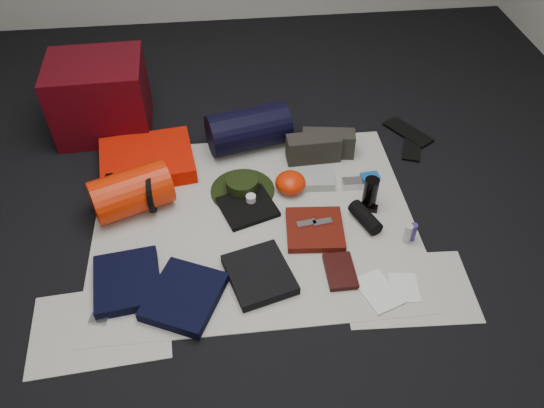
{
  "coord_description": "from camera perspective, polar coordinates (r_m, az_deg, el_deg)",
  "views": [
    {
      "loc": [
        -0.12,
        -1.85,
        1.95
      ],
      "look_at": [
        0.09,
        0.01,
        0.1
      ],
      "focal_mm": 35.0,
      "sensor_mm": 36.0,
      "label": 1
    }
  ],
  "objects": [
    {
      "name": "red_cabinet",
      "position": [
        3.31,
        -18.0,
        10.92
      ],
      "size": [
        0.55,
        0.46,
        0.44
      ],
      "primitive_type": "cube",
      "rotation": [
        0.0,
        0.0,
        0.03
      ],
      "color": "#48050C",
      "rests_on": "floor"
    },
    {
      "name": "map_printout",
      "position": [
        2.48,
        14.05,
        -8.7
      ],
      "size": [
        0.14,
        0.17,
        0.01
      ],
      "primitive_type": "cube",
      "rotation": [
        0.0,
        0.0,
        -0.13
      ],
      "color": "silver",
      "rests_on": "newspaper_mat"
    },
    {
      "name": "speaker",
      "position": [
        2.68,
        10.0,
        -1.43
      ],
      "size": [
        0.14,
        0.21,
        0.08
      ],
      "primitive_type": "cylinder",
      "rotation": [
        1.57,
        0.0,
        0.38
      ],
      "color": "black",
      "rests_on": "newspaper_mat"
    },
    {
      "name": "newspaper_mat",
      "position": [
        2.69,
        -1.92,
        -1.7
      ],
      "size": [
        1.6,
        1.3,
        0.01
      ],
      "primitive_type": "cube",
      "color": "silver",
      "rests_on": "floor"
    },
    {
      "name": "trousers_navy_b",
      "position": [
        2.38,
        -9.41,
        -9.78
      ],
      "size": [
        0.4,
        0.42,
        0.05
      ],
      "primitive_type": "cube",
      "rotation": [
        0.0,
        0.0,
        -0.44
      ],
      "color": "black",
      "rests_on": "newspaper_mat"
    },
    {
      "name": "energy_bar_b",
      "position": [
        2.62,
        5.45,
        -1.95
      ],
      "size": [
        0.1,
        0.05,
        0.01
      ],
      "primitive_type": "cube",
      "rotation": [
        0.0,
        0.0,
        0.14
      ],
      "color": "silver",
      "rests_on": "red_shirt"
    },
    {
      "name": "toiletry_clear",
      "position": [
        2.63,
        14.4,
        -3.15
      ],
      "size": [
        0.05,
        0.05,
        0.11
      ],
      "primitive_type": "cylinder",
      "rotation": [
        0.0,
        0.0,
        -0.29
      ],
      "color": "#A5A9A5",
      "rests_on": "newspaper_mat"
    },
    {
      "name": "navy_duffel",
      "position": [
        3.06,
        -2.54,
        8.07
      ],
      "size": [
        0.5,
        0.34,
        0.24
      ],
      "primitive_type": "cylinder",
      "rotation": [
        0.0,
        1.57,
        0.23
      ],
      "color": "black",
      "rests_on": "newspaper_mat"
    },
    {
      "name": "tape_roll",
      "position": [
        2.73,
        -2.28,
        0.61
      ],
      "size": [
        0.05,
        0.05,
        0.03
      ],
      "primitive_type": "cylinder",
      "color": "beige",
      "rests_on": "black_tshirt"
    },
    {
      "name": "boonie_crown",
      "position": [
        2.81,
        -3.22,
        2.1
      ],
      "size": [
        0.17,
        0.17,
        0.07
      ],
      "primitive_type": "cylinder",
      "color": "black",
      "rests_on": "boonie_brim"
    },
    {
      "name": "stuff_sack",
      "position": [
        2.75,
        -14.89,
        1.25
      ],
      "size": [
        0.44,
        0.36,
        0.23
      ],
      "primitive_type": "cylinder",
      "rotation": [
        0.0,
        1.57,
        0.38
      ],
      "color": "red",
      "rests_on": "newspaper_mat"
    },
    {
      "name": "water_bottle",
      "position": [
        2.73,
        10.52,
        1.14
      ],
      "size": [
        0.1,
        0.1,
        0.18
      ],
      "primitive_type": "cylinder",
      "rotation": [
        0.0,
        0.0,
        -0.42
      ],
      "color": "black",
      "rests_on": "newspaper_mat"
    },
    {
      "name": "paperback_book",
      "position": [
        2.47,
        7.35,
        -7.18
      ],
      "size": [
        0.13,
        0.2,
        0.03
      ],
      "primitive_type": "cube",
      "rotation": [
        0.0,
        0.0,
        0.0
      ],
      "color": "black",
      "rests_on": "newspaper_mat"
    },
    {
      "name": "hiking_boot_right",
      "position": [
        3.04,
        6.07,
        6.51
      ],
      "size": [
        0.31,
        0.15,
        0.15
      ],
      "primitive_type": "cube",
      "rotation": [
        0.0,
        0.0,
        -0.15
      ],
      "color": "#2B2822",
      "rests_on": "newspaper_mat"
    },
    {
      "name": "energy_bar_a",
      "position": [
        2.61,
        3.72,
        -2.1
      ],
      "size": [
        0.1,
        0.05,
        0.01
      ],
      "primitive_type": "cube",
      "rotation": [
        0.0,
        0.0,
        0.14
      ],
      "color": "silver",
      "rests_on": "red_shirt"
    },
    {
      "name": "flip_flop_right",
      "position": [
        3.22,
        14.81,
        6.0
      ],
      "size": [
        0.18,
        0.28,
        0.01
      ],
      "primitive_type": "cube",
      "rotation": [
        0.0,
        0.0,
        -0.36
      ],
      "color": "black",
      "rests_on": "floor"
    },
    {
      "name": "first_aid_pouch",
      "position": [
        2.87,
        4.74,
        2.64
      ],
      "size": [
        0.2,
        0.16,
        0.05
      ],
      "primitive_type": "cube",
      "rotation": [
        0.0,
        0.0,
        -0.08
      ],
      "color": "gray",
      "rests_on": "newspaper_mat"
    },
    {
      "name": "red_shirt",
      "position": [
        2.62,
        4.63,
        -2.73
      ],
      "size": [
        0.3,
        0.3,
        0.04
      ],
      "primitive_type": "cube",
      "rotation": [
        0.0,
        0.0,
        -0.08
      ],
      "color": "#551209",
      "rests_on": "newspaper_mat"
    },
    {
      "name": "newspaper_sheet_front_right",
      "position": [
        2.49,
        14.39,
        -8.77
      ],
      "size": [
        0.6,
        0.43,
        0.0
      ],
      "primitive_type": "cube",
      "rotation": [
        0.0,
        0.0,
        -0.05
      ],
      "color": "silver",
      "rests_on": "floor"
    },
    {
      "name": "compact_camera",
      "position": [
        2.88,
        8.59,
        2.21
      ],
      "size": [
        0.11,
        0.07,
        0.04
      ],
      "primitive_type": "cube",
      "rotation": [
        0.0,
        0.0,
        -0.03
      ],
      "color": "silver",
      "rests_on": "newspaper_mat"
    },
    {
      "name": "toiletry_purple",
      "position": [
        2.65,
        14.9,
        -2.92
      ],
      "size": [
        0.04,
        0.04,
        0.1
      ],
      "primitive_type": "cylinder",
      "rotation": [
        0.0,
        0.0,
        0.31
      ],
      "color": "#3D2474",
      "rests_on": "newspaper_mat"
    },
    {
      "name": "black_tshirt",
      "position": [
        2.73,
        -2.63,
        -0.32
      ],
      "size": [
        0.33,
        0.32,
        0.03
      ],
      "primitive_type": "cube",
      "rotation": [
        0.0,
        0.0,
        0.33
      ],
      "color": "black",
      "rests_on": "newspaper_mat"
    },
    {
      "name": "cyan_case",
      "position": [
        2.94,
        10.48,
        2.84
      ],
      "size": [
        0.1,
        0.07,
        0.03
      ],
      "primitive_type": "cube",
      "rotation": [
        0.0,
        0.0,
        0.1
      ],
      "color": "#104FA1",
      "rests_on": "newspaper_mat"
    },
    {
      "name": "flip_flop_left",
      "position": [
        3.33,
        14.41,
        7.48
      ],
      "size": [
        0.26,
        0.32,
        0.02
      ],
      "primitive_type": "cube",
      "rotation": [
        0.0,
        0.0,
        0.58
      ],
      "color": "black",
      "rests_on": "floor"
    },
    {
      "name": "hiking_boot_left",
      "position": [
        3.0,
        4.48,
        6.0
      ],
      "size": [
        0.3,
        0.12,
        0.15
      ],
      "primitive_type": "cube",
      "rotation": [
        0.0,
        0.0,
        0.03
      ],
      "color": "#2B2822",
      "rests_on": "newspaper_mat"
    },
    {
      "name": "boonie_brim",
      "position": [
        2.83,
        -3.18,
        1.47
      ],
      "size": [
        0.43,
        0.43,
        0.01
      ],
      "primitive_type": "cylinder",
      "rotation": [
        0.0,
        0.0,
        -0.3
      ],
      "color": "black",
      "rests_on": "newspaper_mat"
    },
    {
      "name": "newspaper_sheet_front_left",
      "position": [
        2.41,
        -17.9,
        -12.45
      ],
      "size": [
        0.61,
        0.44,
        0.0
      ],
      "primitive_type": "cube",
      "rotation": [
        0.0,
        0.0,
        0.07
      ],
      "color": "silver",
      "rests_on": "floor"
    },
    {
      "name": "map_booklet",
      "position": [
        2.44,
        11.33,
        -9.2
      ],
      "size": [
        0.21,
        0.25,
        0.01
      ],
      "primitive_type": "cube",
      "rotation": [
        0.0,
        0.0,
        0.35
      ],
      "color": "silver",
      "rests_on": "newspaper_mat"
    },
    {
      "name": "trousers_charcoal",
      "position": [
        2.43,
        -1.36,
        -7.58
      ],
      "size": [
        0.34,
        0.37,
        0.05
      ],
      "primitive_type": "cube",
      "rotation": [
        0.0,
        0.0,
        0.27
      ],
      "color": "black",
      "rests_on": "newspaper_mat"
    },
    {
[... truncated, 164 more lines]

